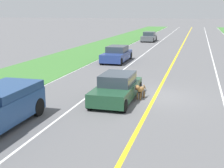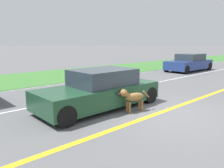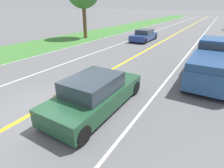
% 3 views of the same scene
% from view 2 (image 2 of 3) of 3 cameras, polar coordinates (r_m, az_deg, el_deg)
% --- Properties ---
extents(ground_plane, '(400.00, 400.00, 0.00)m').
position_cam_2_polar(ground_plane, '(7.54, 12.78, -7.20)').
color(ground_plane, '#5B5B5E').
extents(centre_divider_line, '(0.18, 160.00, 0.01)m').
position_cam_2_polar(centre_divider_line, '(7.54, 12.78, -7.17)').
color(centre_divider_line, yellow).
rests_on(centre_divider_line, ground).
extents(lane_edge_line_right, '(0.14, 160.00, 0.01)m').
position_cam_2_polar(lane_edge_line_right, '(12.74, -13.99, 0.02)').
color(lane_edge_line_right, white).
rests_on(lane_edge_line_right, ground).
extents(lane_dash_same_dir, '(0.10, 160.00, 0.01)m').
position_cam_2_polar(lane_dash_same_dir, '(9.87, -4.15, -2.72)').
color(lane_dash_same_dir, white).
rests_on(lane_dash_same_dir, ground).
extents(grass_verge_right, '(6.00, 160.00, 0.03)m').
position_cam_2_polar(grass_verge_right, '(15.41, -19.37, 1.56)').
color(grass_verge_right, '#3D7533').
rests_on(grass_verge_right, ground).
extents(ego_car, '(1.85, 4.51, 1.37)m').
position_cam_2_polar(ego_car, '(7.76, -3.10, -1.61)').
color(ego_car, '#1E472D').
rests_on(ego_car, ground).
extents(dog, '(0.45, 1.24, 0.83)m').
position_cam_2_polar(dog, '(7.29, 5.25, -3.40)').
color(dog, olive).
rests_on(dog, ground).
extents(car_trailing_near, '(1.93, 4.76, 1.42)m').
position_cam_2_polar(car_trailing_near, '(19.43, 19.52, 5.23)').
color(car_trailing_near, navy).
rests_on(car_trailing_near, ground).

